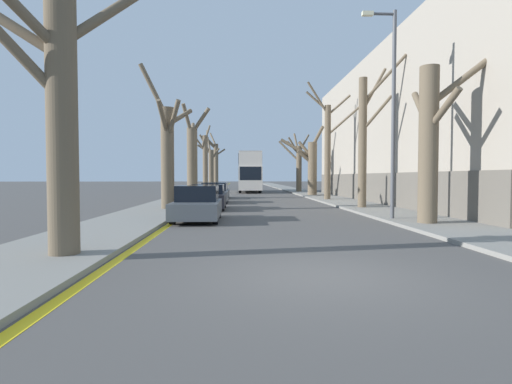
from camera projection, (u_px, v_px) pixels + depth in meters
The scene contains 22 objects.
ground_plane at pixel (320, 276), 7.22m from camera, with size 300.00×300.00×0.00m, color #4C4947.
sidewalk_left at pixel (208, 189), 56.89m from camera, with size 3.13×120.00×0.12m, color gray.
sidewalk_right at pixel (290, 189), 57.38m from camera, with size 3.13×120.00×0.12m, color gray.
building_facade_right at pixel (438, 130), 27.81m from camera, with size 10.08×30.29×10.20m.
kerb_line_stripe at pixel (221, 189), 56.96m from camera, with size 0.24×120.00×0.01m, color yellow.
street_tree_left_0 at pixel (60, 105), 8.57m from camera, with size 4.05×4.19×7.15m.
street_tree_left_1 at pixel (167, 151), 21.17m from camera, with size 2.68×2.75×7.72m.
street_tree_left_2 at pixel (192, 157), 33.38m from camera, with size 2.42×4.11×7.77m.
street_tree_left_3 at pixel (205, 161), 44.69m from camera, with size 1.86×2.62×7.71m.
street_tree_left_4 at pixel (211, 165), 57.32m from camera, with size 3.21×2.73×7.87m.
street_tree_left_5 at pixel (215, 162), 68.63m from camera, with size 4.13×3.30×9.58m.
street_tree_right_0 at pixel (431, 138), 14.57m from camera, with size 3.30×3.21×6.73m.
street_tree_right_1 at pixel (365, 137), 22.05m from camera, with size 2.34×2.20×8.34m.
street_tree_right_2 at pixel (328, 146), 30.12m from camera, with size 3.82×1.42×8.90m.
street_tree_right_3 at pixel (311, 165), 37.49m from camera, with size 3.98×3.75×6.49m.
street_tree_right_4 at pixel (298, 164), 45.96m from camera, with size 3.97×3.68×6.94m.
double_decker_bus at pixel (249, 170), 47.29m from camera, with size 2.58×10.35×4.59m.
parked_car_0 at pixel (197, 204), 16.36m from camera, with size 1.84×3.90×1.45m.
parked_car_1 at pixel (208, 197), 22.14m from camera, with size 1.90×3.93×1.39m.
parked_car_2 at pixel (215, 193), 27.79m from camera, with size 1.87×4.01×1.41m.
parked_car_3 at pixel (219, 191), 33.57m from camera, with size 1.71×4.02×1.36m.
lamp_post at pixel (391, 105), 16.03m from camera, with size 1.40×0.20×8.45m.
Camera 1 is at (-1.47, -7.10, 1.80)m, focal length 28.00 mm.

